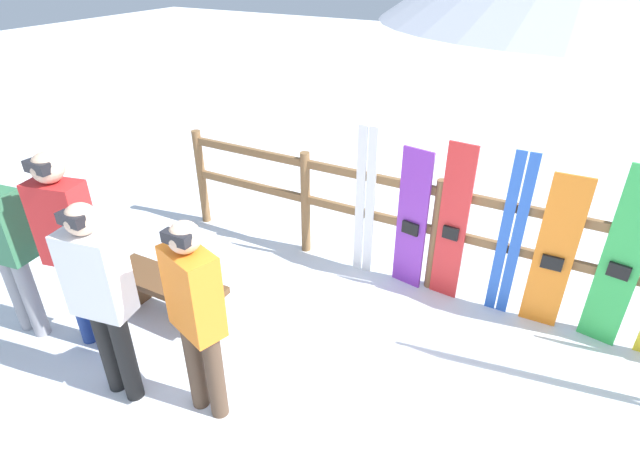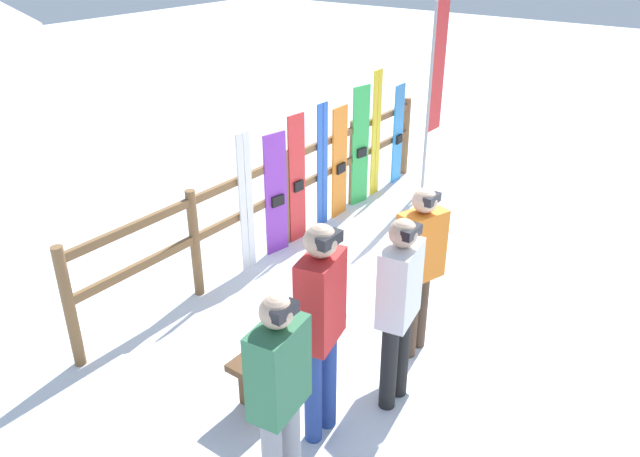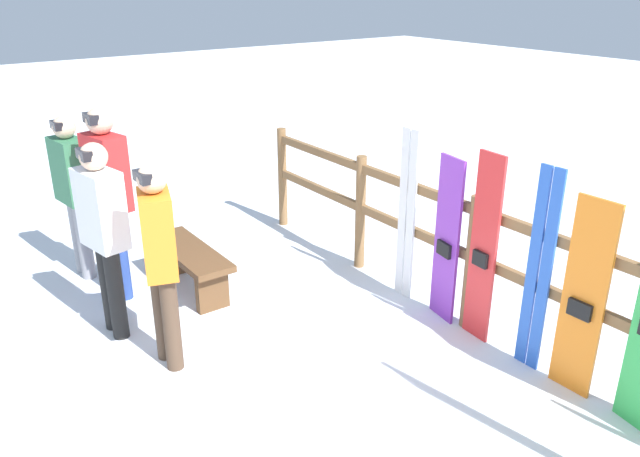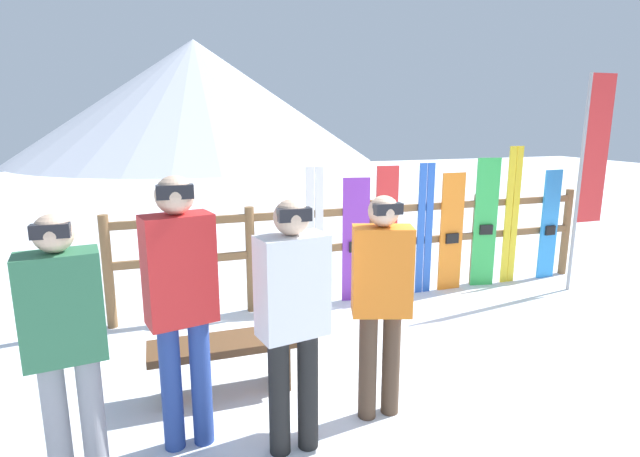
{
  "view_description": "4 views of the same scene",
  "coord_description": "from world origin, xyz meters",
  "views": [
    {
      "loc": [
        0.97,
        -2.02,
        2.96
      ],
      "look_at": [
        -0.79,
        1.22,
        0.86
      ],
      "focal_mm": 28.0,
      "sensor_mm": 36.0,
      "label": 1
    },
    {
      "loc": [
        -5.08,
        -2.18,
        3.45
      ],
      "look_at": [
        -0.81,
        0.95,
        0.82
      ],
      "focal_mm": 35.0,
      "sensor_mm": 36.0,
      "label": 2
    },
    {
      "loc": [
        2.98,
        -1.6,
        2.74
      ],
      "look_at": [
        -0.84,
        1.15,
        0.81
      ],
      "focal_mm": 35.0,
      "sensor_mm": 36.0,
      "label": 3
    },
    {
      "loc": [
        -2.34,
        -3.05,
        2.03
      ],
      "look_at": [
        -0.95,
        1.1,
        1.08
      ],
      "focal_mm": 28.0,
      "sensor_mm": 36.0,
      "label": 4
    }
  ],
  "objects": [
    {
      "name": "snowboard_red",
      "position": [
        0.15,
        1.99,
        0.76
      ],
      "size": [
        0.26,
        0.07,
        1.54
      ],
      "color": "red",
      "rests_on": "ground"
    },
    {
      "name": "ground_plane",
      "position": [
        0.0,
        0.0,
        0.0
      ],
      "size": [
        40.0,
        40.0,
        0.0
      ],
      "primitive_type": "plane",
      "color": "white"
    },
    {
      "name": "snowboard_green",
      "position": [
        1.49,
        1.99,
        0.79
      ],
      "size": [
        0.29,
        0.1,
        1.59
      ],
      "color": "green",
      "rests_on": "ground"
    },
    {
      "name": "fence",
      "position": [
        0.0,
        2.05,
        0.69
      ],
      "size": [
        5.75,
        0.1,
        1.15
      ],
      "color": "brown",
      "rests_on": "ground"
    },
    {
      "name": "ski_pair_blue",
      "position": [
        0.65,
        2.0,
        0.78
      ],
      "size": [
        0.2,
        0.02,
        1.55
      ],
      "color": "blue",
      "rests_on": "ground"
    },
    {
      "name": "person_orange",
      "position": [
        -0.94,
        -0.18,
        0.91
      ],
      "size": [
        0.44,
        0.33,
        1.56
      ],
      "color": "#4C3828",
      "rests_on": "ground"
    },
    {
      "name": "person_white",
      "position": [
        -1.61,
        -0.36,
        0.93
      ],
      "size": [
        0.44,
        0.29,
        1.6
      ],
      "color": "black",
      "rests_on": "ground"
    },
    {
      "name": "person_plaid_green",
      "position": [
        -2.85,
        -0.24,
        0.91
      ],
      "size": [
        0.44,
        0.28,
        1.57
      ],
      "color": "gray",
      "rests_on": "ground"
    },
    {
      "name": "snowboard_orange",
      "position": [
        1.02,
        1.99,
        0.71
      ],
      "size": [
        0.31,
        0.06,
        1.43
      ],
      "color": "orange",
      "rests_on": "ground"
    },
    {
      "name": "bench",
      "position": [
        -1.91,
        0.46,
        0.31
      ],
      "size": [
        1.13,
        0.36,
        0.42
      ],
      "color": "brown",
      "rests_on": "ground"
    },
    {
      "name": "ski_pair_white",
      "position": [
        -0.71,
        2.0,
        0.78
      ],
      "size": [
        0.2,
        0.02,
        1.55
      ],
      "color": "white",
      "rests_on": "ground"
    },
    {
      "name": "person_red",
      "position": [
        -2.23,
        -0.1,
        1.02
      ],
      "size": [
        0.44,
        0.3,
        1.73
      ],
      "color": "navy",
      "rests_on": "ground"
    },
    {
      "name": "snowboard_purple",
      "position": [
        -0.23,
        1.99,
        0.7
      ],
      "size": [
        0.3,
        0.1,
        1.42
      ],
      "color": "purple",
      "rests_on": "ground"
    }
  ]
}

